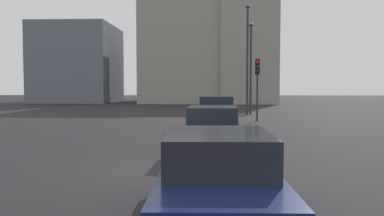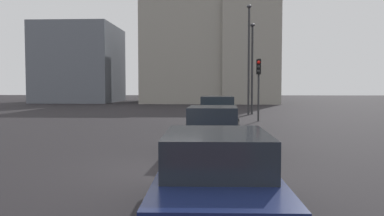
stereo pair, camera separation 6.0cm
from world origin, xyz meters
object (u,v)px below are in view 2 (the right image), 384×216
(car_teal_left_lead, at_px, (217,113))
(traffic_light_near_left, at_px, (259,77))
(traffic_light_near_right, at_px, (259,74))
(car_black_left_second, at_px, (213,130))
(car_navy_left_third, at_px, (216,178))
(street_lamp_kerbside, at_px, (252,61))
(street_lamp_far, at_px, (249,51))

(car_teal_left_lead, xyz_separation_m, traffic_light_near_left, (4.30, -2.55, 1.92))
(traffic_light_near_right, bearing_deg, car_black_left_second, -13.39)
(traffic_light_near_left, bearing_deg, car_navy_left_third, -1.91)
(car_navy_left_third, distance_m, street_lamp_kerbside, 24.70)
(car_black_left_second, bearing_deg, car_navy_left_third, -177.84)
(car_navy_left_third, bearing_deg, traffic_light_near_right, -9.21)
(traffic_light_near_right, relative_size, street_lamp_kerbside, 0.66)
(car_black_left_second, relative_size, traffic_light_near_left, 1.21)
(traffic_light_near_right, bearing_deg, car_teal_left_lead, -17.28)
(traffic_light_near_left, relative_size, street_lamp_far, 0.46)
(car_teal_left_lead, height_order, street_lamp_kerbside, street_lamp_kerbside)
(car_teal_left_lead, distance_m, traffic_light_near_right, 15.94)
(traffic_light_near_right, bearing_deg, street_lamp_kerbside, -15.69)
(car_navy_left_third, xyz_separation_m, traffic_light_near_right, (29.21, -4.03, 2.51))
(street_lamp_far, bearing_deg, traffic_light_near_right, -14.78)
(car_navy_left_third, distance_m, traffic_light_near_left, 18.55)
(car_navy_left_third, height_order, street_lamp_kerbside, street_lamp_kerbside)
(traffic_light_near_left, bearing_deg, traffic_light_near_right, 179.87)
(car_teal_left_lead, bearing_deg, street_lamp_kerbside, -14.44)
(traffic_light_near_left, height_order, street_lamp_kerbside, street_lamp_kerbside)
(car_teal_left_lead, relative_size, street_lamp_far, 0.57)
(car_teal_left_lead, relative_size, traffic_light_near_left, 1.24)
(car_navy_left_third, bearing_deg, street_lamp_kerbside, -8.24)
(car_teal_left_lead, distance_m, street_lamp_kerbside, 11.20)
(car_black_left_second, relative_size, traffic_light_near_right, 1.01)
(car_navy_left_third, height_order, street_lamp_far, street_lamp_far)
(car_teal_left_lead, relative_size, street_lamp_kerbside, 0.68)
(street_lamp_kerbside, bearing_deg, car_teal_left_lead, 165.13)
(traffic_light_near_right, bearing_deg, traffic_light_near_left, -9.90)
(car_navy_left_third, bearing_deg, car_black_left_second, -1.05)
(car_teal_left_lead, height_order, car_black_left_second, car_teal_left_lead)
(car_navy_left_third, xyz_separation_m, traffic_light_near_left, (18.24, -2.73, 1.99))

